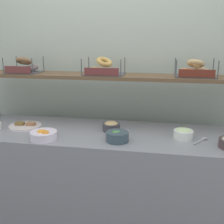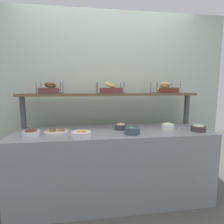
{
  "view_description": "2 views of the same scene",
  "coord_description": "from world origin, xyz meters",
  "px_view_note": "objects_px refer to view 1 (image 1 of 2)",
  "views": [
    {
      "loc": [
        0.5,
        -2.07,
        1.59
      ],
      "look_at": [
        0.1,
        0.08,
        1.0
      ],
      "focal_mm": 44.56,
      "sensor_mm": 36.0,
      "label": 1
    },
    {
      "loc": [
        -0.3,
        -2.05,
        1.36
      ],
      "look_at": [
        0.0,
        0.09,
        1.06
      ],
      "focal_mm": 28.92,
      "sensor_mm": 36.0,
      "label": 2
    }
  ],
  "objects_px": {
    "bowl_hummus": "(111,126)",
    "bagel_basket_sesame": "(104,69)",
    "bagel_basket_poppy": "(24,67)",
    "serving_spoon_near_plate": "(202,140)",
    "bowl_veggie_mix": "(117,136)",
    "serving_plate_white": "(25,126)",
    "bowl_scallion_spread": "(183,133)",
    "serving_spoon_by_edge": "(122,135)",
    "bagel_basket_plain": "(195,70)",
    "bowl_fruit_salad": "(44,135)"
  },
  "relations": [
    {
      "from": "bagel_basket_poppy",
      "to": "bagel_basket_sesame",
      "type": "relative_size",
      "value": 0.83
    },
    {
      "from": "bowl_scallion_spread",
      "to": "bagel_basket_sesame",
      "type": "distance_m",
      "value": 0.85
    },
    {
      "from": "serving_spoon_near_plate",
      "to": "serving_spoon_by_edge",
      "type": "relative_size",
      "value": 0.9
    },
    {
      "from": "bowl_scallion_spread",
      "to": "bagel_basket_poppy",
      "type": "height_order",
      "value": "bagel_basket_poppy"
    },
    {
      "from": "bowl_hummus",
      "to": "serving_spoon_near_plate",
      "type": "xyz_separation_m",
      "value": [
        0.7,
        -0.1,
        -0.03
      ]
    },
    {
      "from": "bowl_veggie_mix",
      "to": "serving_spoon_by_edge",
      "type": "relative_size",
      "value": 0.99
    },
    {
      "from": "bowl_scallion_spread",
      "to": "bagel_basket_poppy",
      "type": "xyz_separation_m",
      "value": [
        -1.4,
        0.28,
        0.44
      ]
    },
    {
      "from": "serving_spoon_near_plate",
      "to": "bowl_hummus",
      "type": "bearing_deg",
      "value": 171.91
    },
    {
      "from": "bowl_veggie_mix",
      "to": "serving_plate_white",
      "type": "height_order",
      "value": "bowl_veggie_mix"
    },
    {
      "from": "serving_spoon_near_plate",
      "to": "serving_spoon_by_edge",
      "type": "bearing_deg",
      "value": 179.74
    },
    {
      "from": "bagel_basket_poppy",
      "to": "serving_spoon_near_plate",
      "type": "bearing_deg",
      "value": -11.26
    },
    {
      "from": "bowl_hummus",
      "to": "bowl_scallion_spread",
      "type": "xyz_separation_m",
      "value": [
        0.57,
        -0.08,
        0.0
      ]
    },
    {
      "from": "bowl_fruit_salad",
      "to": "bagel_basket_plain",
      "type": "height_order",
      "value": "bagel_basket_plain"
    },
    {
      "from": "bowl_hummus",
      "to": "serving_plate_white",
      "type": "relative_size",
      "value": 0.52
    },
    {
      "from": "bowl_hummus",
      "to": "bagel_basket_sesame",
      "type": "distance_m",
      "value": 0.5
    },
    {
      "from": "serving_plate_white",
      "to": "serving_spoon_by_edge",
      "type": "relative_size",
      "value": 1.61
    },
    {
      "from": "bowl_hummus",
      "to": "bagel_basket_poppy",
      "type": "bearing_deg",
      "value": 166.14
    },
    {
      "from": "bowl_fruit_salad",
      "to": "bagel_basket_poppy",
      "type": "relative_size",
      "value": 0.71
    },
    {
      "from": "bowl_fruit_salad",
      "to": "serving_spoon_by_edge",
      "type": "xyz_separation_m",
      "value": [
        0.56,
        0.19,
        -0.03
      ]
    },
    {
      "from": "serving_plate_white",
      "to": "bagel_basket_poppy",
      "type": "bearing_deg",
      "value": 111.69
    },
    {
      "from": "bagel_basket_plain",
      "to": "bowl_hummus",
      "type": "bearing_deg",
      "value": -160.25
    },
    {
      "from": "bowl_scallion_spread",
      "to": "bowl_hummus",
      "type": "bearing_deg",
      "value": 172.27
    },
    {
      "from": "bowl_scallion_spread",
      "to": "serving_spoon_by_edge",
      "type": "height_order",
      "value": "bowl_scallion_spread"
    },
    {
      "from": "bowl_hummus",
      "to": "serving_spoon_near_plate",
      "type": "height_order",
      "value": "bowl_hummus"
    },
    {
      "from": "bowl_hummus",
      "to": "bowl_fruit_salad",
      "type": "xyz_separation_m",
      "value": [
        -0.46,
        -0.29,
        -0.01
      ]
    },
    {
      "from": "serving_plate_white",
      "to": "bagel_basket_poppy",
      "type": "height_order",
      "value": "bagel_basket_poppy"
    },
    {
      "from": "bowl_fruit_salad",
      "to": "serving_spoon_near_plate",
      "type": "height_order",
      "value": "bowl_fruit_salad"
    },
    {
      "from": "serving_spoon_near_plate",
      "to": "bagel_basket_poppy",
      "type": "distance_m",
      "value": 1.64
    },
    {
      "from": "bowl_veggie_mix",
      "to": "bagel_basket_poppy",
      "type": "bearing_deg",
      "value": 155.14
    },
    {
      "from": "bowl_hummus",
      "to": "serving_spoon_by_edge",
      "type": "xyz_separation_m",
      "value": [
        0.1,
        -0.1,
        -0.03
      ]
    },
    {
      "from": "bowl_veggie_mix",
      "to": "bagel_basket_poppy",
      "type": "distance_m",
      "value": 1.11
    },
    {
      "from": "serving_spoon_near_plate",
      "to": "bagel_basket_plain",
      "type": "relative_size",
      "value": 0.47
    },
    {
      "from": "bowl_hummus",
      "to": "bowl_veggie_mix",
      "type": "relative_size",
      "value": 0.85
    },
    {
      "from": "bagel_basket_poppy",
      "to": "bowl_veggie_mix",
      "type": "bearing_deg",
      "value": -24.86
    },
    {
      "from": "bowl_hummus",
      "to": "serving_plate_white",
      "type": "bearing_deg",
      "value": -177.36
    },
    {
      "from": "bowl_scallion_spread",
      "to": "bagel_basket_sesame",
      "type": "height_order",
      "value": "bagel_basket_sesame"
    },
    {
      "from": "bowl_fruit_salad",
      "to": "serving_spoon_by_edge",
      "type": "bearing_deg",
      "value": 18.6
    },
    {
      "from": "bowl_scallion_spread",
      "to": "serving_plate_white",
      "type": "height_order",
      "value": "bowl_scallion_spread"
    },
    {
      "from": "serving_spoon_near_plate",
      "to": "bagel_basket_plain",
      "type": "xyz_separation_m",
      "value": [
        -0.05,
        0.33,
        0.47
      ]
    },
    {
      "from": "bowl_hummus",
      "to": "bagel_basket_sesame",
      "type": "height_order",
      "value": "bagel_basket_sesame"
    },
    {
      "from": "bowl_hummus",
      "to": "bagel_basket_plain",
      "type": "distance_m",
      "value": 0.82
    },
    {
      "from": "bowl_veggie_mix",
      "to": "serving_spoon_near_plate",
      "type": "bearing_deg",
      "value": 11.11
    },
    {
      "from": "bagel_basket_sesame",
      "to": "bagel_basket_plain",
      "type": "height_order",
      "value": "bagel_basket_sesame"
    },
    {
      "from": "serving_plate_white",
      "to": "bowl_hummus",
      "type": "bearing_deg",
      "value": 2.64
    },
    {
      "from": "bowl_veggie_mix",
      "to": "serving_plate_white",
      "type": "bearing_deg",
      "value": 167.27
    },
    {
      "from": "bowl_fruit_salad",
      "to": "serving_plate_white",
      "type": "distance_m",
      "value": 0.38
    },
    {
      "from": "serving_spoon_by_edge",
      "to": "bagel_basket_sesame",
      "type": "xyz_separation_m",
      "value": [
        -0.21,
        0.31,
        0.47
      ]
    },
    {
      "from": "bowl_fruit_salad",
      "to": "serving_spoon_near_plate",
      "type": "distance_m",
      "value": 1.18
    },
    {
      "from": "serving_plate_white",
      "to": "serving_spoon_by_edge",
      "type": "distance_m",
      "value": 0.85
    },
    {
      "from": "bagel_basket_plain",
      "to": "bowl_veggie_mix",
      "type": "bearing_deg",
      "value": -141.14
    }
  ]
}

